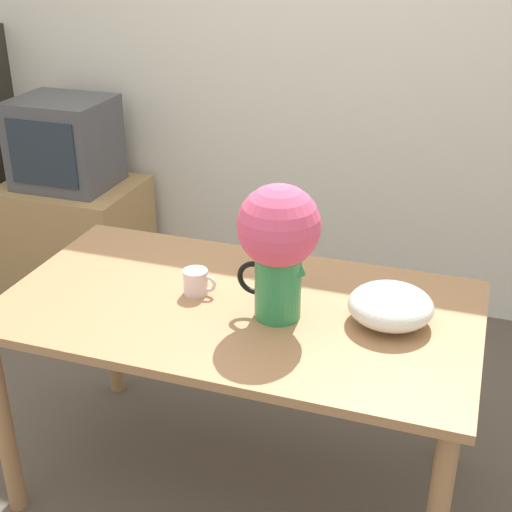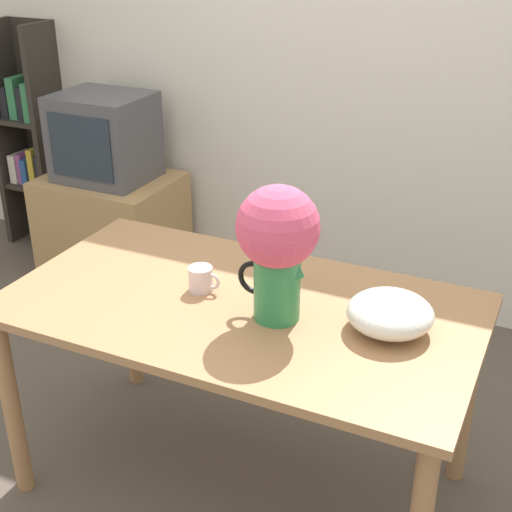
% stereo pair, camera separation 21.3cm
% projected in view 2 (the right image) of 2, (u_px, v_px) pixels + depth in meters
% --- Properties ---
extents(ground_plane, '(12.00, 12.00, 0.00)m').
position_uv_depth(ground_plane, '(182.00, 510.00, 2.46)').
color(ground_plane, brown).
extents(wall_back, '(8.00, 0.05, 2.60)m').
position_uv_depth(wall_back, '(360.00, 46.00, 3.32)').
color(wall_back, silver).
rests_on(wall_back, ground_plane).
extents(table, '(1.51, 0.83, 0.74)m').
position_uv_depth(table, '(241.00, 328.00, 2.31)').
color(table, '#A3754C').
rests_on(table, ground_plane).
extents(flower_vase, '(0.25, 0.25, 0.43)m').
position_uv_depth(flower_vase, '(278.00, 241.00, 2.08)').
color(flower_vase, '#2D844C').
rests_on(flower_vase, table).
extents(coffee_mug, '(0.11, 0.08, 0.08)m').
position_uv_depth(coffee_mug, '(201.00, 279.00, 2.33)').
color(coffee_mug, silver).
rests_on(coffee_mug, table).
extents(white_bowl, '(0.26, 0.26, 0.11)m').
position_uv_depth(white_bowl, '(390.00, 313.00, 2.10)').
color(white_bowl, silver).
rests_on(white_bowl, table).
extents(tv_stand, '(0.70, 0.54, 0.58)m').
position_uv_depth(tv_stand, '(113.00, 227.00, 3.94)').
color(tv_stand, tan).
rests_on(tv_stand, ground_plane).
extents(tv_set, '(0.48, 0.41, 0.45)m').
position_uv_depth(tv_set, '(104.00, 137.00, 3.72)').
color(tv_set, '#4C4C51').
rests_on(tv_set, tv_stand).
extents(bookshelf, '(0.35, 0.27, 1.32)m').
position_uv_depth(bookshelf, '(32.00, 137.00, 4.22)').
color(bookshelf, '#2D2823').
rests_on(bookshelf, ground_plane).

